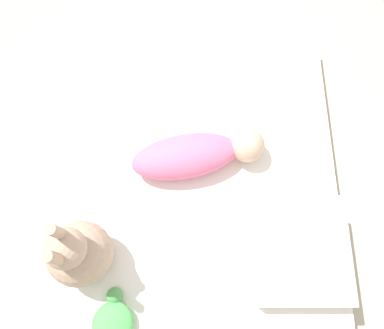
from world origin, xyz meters
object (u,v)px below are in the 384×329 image
turtle_plush (113,320)px  bunny_plush (77,252)px  swaddled_baby (198,154)px  pillow (301,250)px

turtle_plush → bunny_plush: bearing=27.2°
swaddled_baby → turtle_plush: 0.62m
swaddled_baby → turtle_plush: (-0.56, 0.28, -0.03)m
bunny_plush → turtle_plush: bunny_plush is taller
pillow → bunny_plush: size_ratio=0.94×
pillow → swaddled_baby: bearing=45.8°
swaddled_baby → bunny_plush: size_ratio=1.28×
turtle_plush → pillow: bearing=-70.4°
swaddled_baby → pillow: bearing=-54.7°
pillow → bunny_plush: 0.74m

